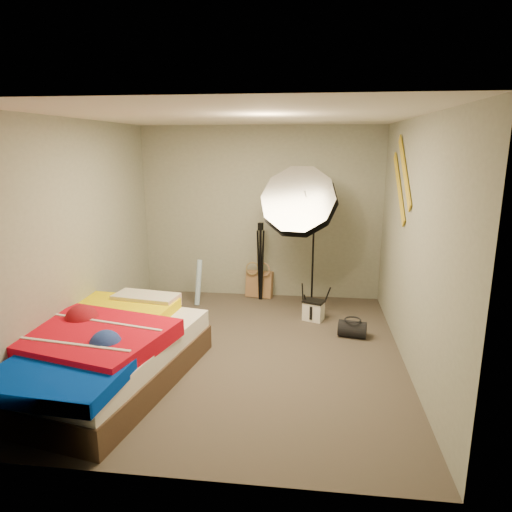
# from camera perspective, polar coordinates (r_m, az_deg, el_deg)

# --- Properties ---
(floor) EXTENTS (4.00, 4.00, 0.00)m
(floor) POSITION_cam_1_polar(r_m,az_deg,el_deg) (5.16, -1.95, -11.88)
(floor) COLOR #52473D
(floor) RESTS_ON ground
(ceiling) EXTENTS (4.00, 4.00, 0.00)m
(ceiling) POSITION_cam_1_polar(r_m,az_deg,el_deg) (4.66, -2.21, 17.06)
(ceiling) COLOR silver
(ceiling) RESTS_ON wall_back
(wall_back) EXTENTS (3.50, 0.00, 3.50)m
(wall_back) POSITION_cam_1_polar(r_m,az_deg,el_deg) (6.71, 0.59, 5.35)
(wall_back) COLOR #989B8A
(wall_back) RESTS_ON floor
(wall_front) EXTENTS (3.50, 0.00, 3.50)m
(wall_front) POSITION_cam_1_polar(r_m,az_deg,el_deg) (2.87, -8.31, -6.40)
(wall_front) COLOR #989B8A
(wall_front) RESTS_ON floor
(wall_left) EXTENTS (0.00, 4.00, 4.00)m
(wall_left) POSITION_cam_1_polar(r_m,az_deg,el_deg) (5.31, -21.08, 2.19)
(wall_left) COLOR #989B8A
(wall_left) RESTS_ON floor
(wall_right) EXTENTS (0.00, 4.00, 4.00)m
(wall_right) POSITION_cam_1_polar(r_m,az_deg,el_deg) (4.81, 19.02, 1.22)
(wall_right) COLOR #989B8A
(wall_right) RESTS_ON floor
(tote_bag) EXTENTS (0.42, 0.24, 0.41)m
(tote_bag) POSITION_cam_1_polar(r_m,az_deg,el_deg) (6.84, 0.42, -3.52)
(tote_bag) COLOR #A97D57
(tote_bag) RESTS_ON floor
(wrapping_roll) EXTENTS (0.13, 0.20, 0.65)m
(wrapping_roll) POSITION_cam_1_polar(r_m,az_deg,el_deg) (6.55, -7.22, -3.29)
(wrapping_roll) COLOR #5DA3DF
(wrapping_roll) RESTS_ON floor
(camera_case) EXTENTS (0.29, 0.25, 0.25)m
(camera_case) POSITION_cam_1_polar(r_m,az_deg,el_deg) (6.02, 7.19, -6.82)
(camera_case) COLOR white
(camera_case) RESTS_ON floor
(duffel_bag) EXTENTS (0.36, 0.26, 0.20)m
(duffel_bag) POSITION_cam_1_polar(r_m,az_deg,el_deg) (5.60, 11.94, -8.91)
(duffel_bag) COLOR black
(duffel_bag) RESTS_ON floor
(wall_stripe_upper) EXTENTS (0.02, 0.91, 0.78)m
(wall_stripe_upper) POSITION_cam_1_polar(r_m,az_deg,el_deg) (5.30, 18.08, 10.06)
(wall_stripe_upper) COLOR gold
(wall_stripe_upper) RESTS_ON wall_right
(wall_stripe_lower) EXTENTS (0.02, 0.91, 0.78)m
(wall_stripe_lower) POSITION_cam_1_polar(r_m,az_deg,el_deg) (5.56, 17.44, 8.17)
(wall_stripe_lower) COLOR gold
(wall_stripe_lower) RESTS_ON wall_right
(bed) EXTENTS (1.79, 2.38, 0.60)m
(bed) POSITION_cam_1_polar(r_m,az_deg,el_deg) (4.69, -18.94, -11.33)
(bed) COLOR #4B3424
(bed) RESTS_ON floor
(photo_umbrella) EXTENTS (1.29, 1.01, 2.09)m
(photo_umbrella) POSITION_cam_1_polar(r_m,az_deg,el_deg) (5.88, 5.46, 6.53)
(photo_umbrella) COLOR black
(photo_umbrella) RESTS_ON floor
(camera_tripod) EXTENTS (0.08, 0.08, 1.15)m
(camera_tripod) POSITION_cam_1_polar(r_m,az_deg,el_deg) (6.61, 0.57, -0.01)
(camera_tripod) COLOR black
(camera_tripod) RESTS_ON floor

